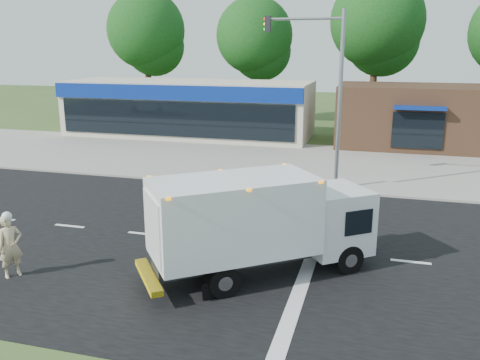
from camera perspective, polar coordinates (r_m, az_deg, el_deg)
The scene contains 11 objects.
ground at distance 17.32m, azimuth -1.72°, elevation -7.05°, with size 120.00×120.00×0.00m, color #385123.
road_asphalt at distance 17.32m, azimuth -1.72°, elevation -7.03°, with size 60.00×14.00×0.02m, color black.
sidewalk at distance 24.86m, azimuth 3.89°, elevation -0.13°, with size 60.00×2.40×0.12m, color gray.
parking_apron at distance 30.42m, azimuth 6.13°, elevation 2.48°, with size 60.00×9.00×0.02m, color gray.
lane_markings at distance 15.78m, azimuth 1.56°, elevation -9.23°, with size 55.20×7.00×0.01m.
ems_box_truck at distance 14.38m, azimuth 2.05°, elevation -4.40°, with size 6.59×5.70×2.97m.
emergency_worker at distance 15.97m, azimuth -24.39°, elevation -6.68°, with size 0.74×0.81×1.96m.
retail_strip_mall at distance 38.14m, azimuth -5.83°, elevation 8.02°, with size 18.00×6.20×4.00m.
brown_storefront at distance 35.67m, azimuth 19.11°, elevation 6.81°, with size 10.00×6.70×4.00m.
traffic_signal_pole at distance 23.13m, azimuth 9.61°, elevation 10.81°, with size 3.51×0.25×8.00m.
background_trees at distance 43.89m, azimuth 8.49°, elevation 15.84°, with size 36.77×7.39×12.10m.
Camera 1 is at (4.81, -15.35, 6.43)m, focal length 38.00 mm.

